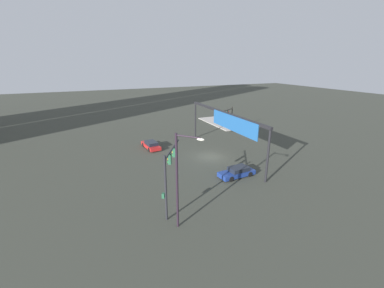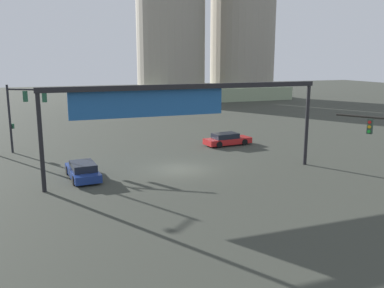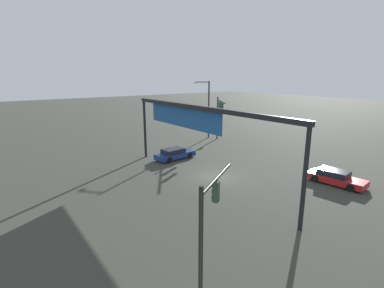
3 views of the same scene
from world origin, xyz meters
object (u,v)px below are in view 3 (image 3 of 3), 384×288
Objects in this scene: traffic_signal_opposite_side at (209,215)px; sedan_car_approaching at (175,154)px; sedan_car_waiting_far at (335,178)px; streetlamp_curved_arm at (207,106)px; traffic_signal_near_corner at (219,111)px.

sedan_car_approaching is at bearing 29.72° from traffic_signal_opposite_side.
traffic_signal_opposite_side is 1.06× the size of sedan_car_waiting_far.
streetlamp_curved_arm is 12.76m from sedan_car_approaching.
sedan_car_waiting_far is at bearing 129.19° from streetlamp_curved_arm.
streetlamp_curved_arm is (-24.29, 19.87, 1.36)m from traffic_signal_opposite_side.
traffic_signal_opposite_side is at bearing -85.86° from sedan_car_waiting_far.
traffic_signal_near_corner is at bearing 16.71° from sedan_car_approaching.
sedan_car_approaching is 16.25m from sedan_car_waiting_far.
sedan_car_approaching is at bearing -36.72° from traffic_signal_near_corner.
traffic_signal_opposite_side is 20.44m from sedan_car_approaching.
sedan_car_approaching is (-17.70, 9.81, -2.89)m from traffic_signal_opposite_side.
traffic_signal_opposite_side is 1.09× the size of sedan_car_approaching.
traffic_signal_near_corner is 1.27× the size of sedan_car_waiting_far.
sedan_car_waiting_far is at bearing -21.10° from traffic_signal_opposite_side.
streetlamp_curved_arm is at bearing 28.89° from sedan_car_approaching.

